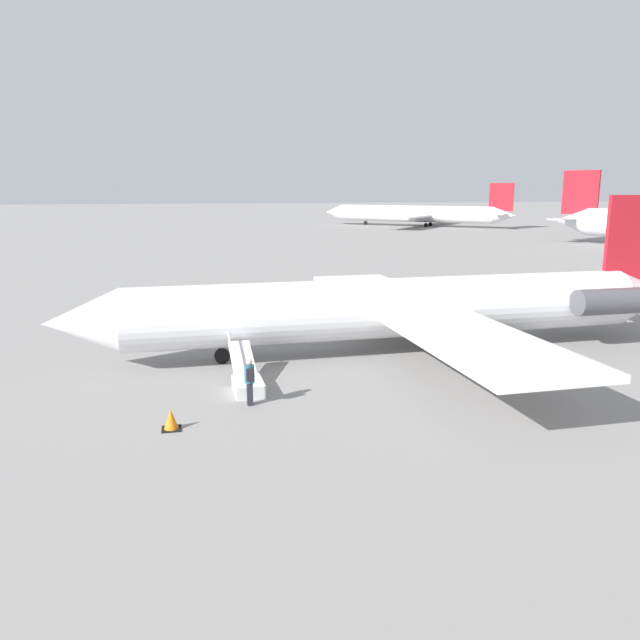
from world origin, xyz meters
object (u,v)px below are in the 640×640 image
boarding_stairs (247,380)px  airplane_main (411,306)px  airplane_far_left (417,214)px  passenger (250,379)px

boarding_stairs → airplane_main: bearing=-64.8°
airplane_far_left → passenger: airplane_far_left is taller
airplane_far_left → passenger: 109.86m
airplane_far_left → airplane_main: bearing=108.4°
passenger → boarding_stairs: bearing=-3.6°
airplane_main → passenger: 10.34m
airplane_main → airplane_far_left: 101.13m
airplane_main → airplane_far_left: size_ratio=0.92×
airplane_main → passenger: airplane_main is taller
airplane_main → passenger: (8.33, 6.00, -1.20)m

